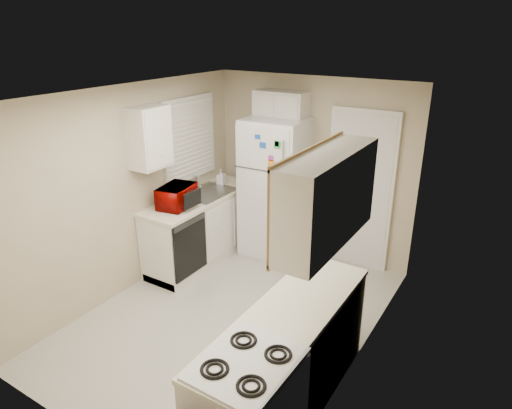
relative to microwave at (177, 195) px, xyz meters
The scene contains 18 objects.
floor 1.60m from the microwave, 22.45° to the right, with size 3.80×3.80×0.00m, color beige.
ceiling 1.81m from the microwave, 22.45° to the right, with size 3.80×3.80×0.00m, color white.
wall_left 0.56m from the microwave, 121.51° to the right, with size 3.80×3.80×0.00m, color #BDAF90.
wall_right 2.56m from the microwave, 10.39° to the right, with size 3.80×3.80×0.00m, color #BDAF90.
wall_back 1.83m from the microwave, 52.17° to the left, with size 2.80×2.80×0.00m, color #BDAF90.
wall_front 2.62m from the microwave, 64.68° to the right, with size 2.80×2.80×0.00m, color #BDAF90.
left_counter 0.74m from the microwave, 87.77° to the left, with size 0.60×1.80×0.90m, color silver.
dishwasher 0.66m from the microwave, 27.74° to the right, with size 0.03×0.58×0.72m, color black.
sink 0.62m from the microwave, 88.34° to the left, with size 0.54×0.74×0.16m, color gray.
microwave is the anchor object (origin of this frame).
soap_bottle 0.96m from the microwave, 91.96° to the left, with size 0.10×0.10×0.22m, color beige.
window_blinds 0.84m from the microwave, 112.43° to the left, with size 0.10×0.98×1.08m, color silver.
upper_cabinet_left 0.80m from the microwave, 118.83° to the right, with size 0.30×0.45×0.70m, color silver.
refrigerator 1.36m from the microwave, 55.67° to the left, with size 0.78×0.76×1.89m, color silver.
cabinet_over_fridge 1.75m from the microwave, 60.90° to the left, with size 0.70×0.30×0.40m, color silver.
interior_door 2.29m from the microwave, 37.58° to the left, with size 0.86×0.06×2.08m, color silver.
right_counter 2.62m from the microwave, 29.64° to the right, with size 0.60×2.00×0.90m, color silver.
upper_cabinet_right 2.66m from the microwave, 22.11° to the right, with size 0.30×1.20×0.70m, color silver.
Camera 1 is at (2.46, -3.44, 3.00)m, focal length 32.00 mm.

